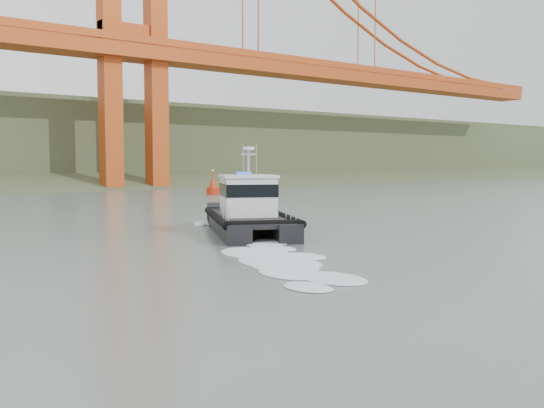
% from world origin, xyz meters
% --- Properties ---
extents(ground, '(400.00, 400.00, 0.00)m').
position_xyz_m(ground, '(0.00, 0.00, 0.00)').
color(ground, '#53635F').
rests_on(ground, ground).
extents(patrol_boat, '(8.75, 12.21, 5.60)m').
position_xyz_m(patrol_boat, '(2.28, 13.61, 1.40)').
color(patrol_boat, black).
rests_on(patrol_boat, ground).
extents(nav_buoy, '(1.77, 1.77, 3.68)m').
position_xyz_m(nav_buoy, '(23.84, 53.61, 0.97)').
color(nav_buoy, '#AF250C').
rests_on(nav_buoy, ground).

